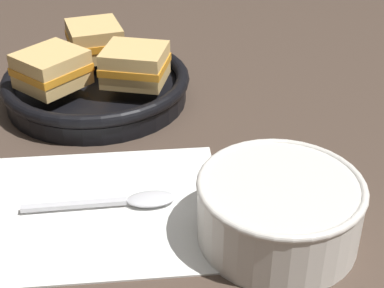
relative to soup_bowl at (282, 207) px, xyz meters
The scene contains 8 objects.
ground_plane 0.13m from the soup_bowl, 128.93° to the left, with size 4.00×4.00×0.00m, color #47382D.
napkin 0.19m from the soup_bowl, 166.48° to the left, with size 0.27×0.24×0.00m.
soup_bowl is the anchor object (origin of this frame).
spoon 0.16m from the soup_bowl, 162.24° to the left, with size 0.16×0.04×0.01m.
skillet 0.36m from the soup_bowl, 127.00° to the left, with size 0.26×0.26×0.04m.
sandwich_near_left 0.42m from the soup_bowl, 122.80° to the left, with size 0.10×0.10×0.05m.
sandwich_near_right 0.37m from the soup_bowl, 136.80° to the left, with size 0.11×0.11×0.05m.
sandwich_far_left 0.31m from the soup_bowl, 121.10° to the left, with size 0.09×0.09×0.05m.
Camera 1 is at (-0.00, -0.54, 0.38)m, focal length 55.00 mm.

